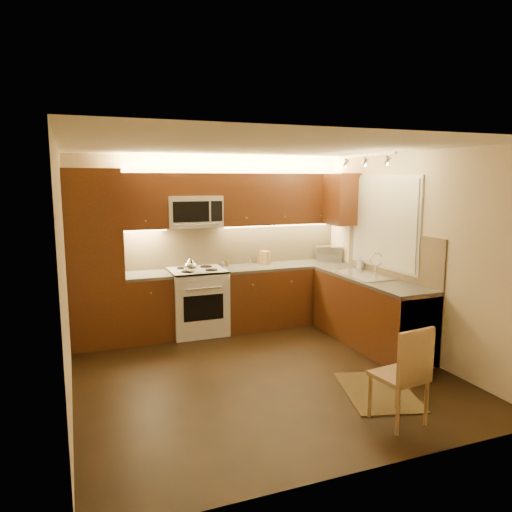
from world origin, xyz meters
name	(u,v)px	position (x,y,z in m)	size (l,w,h in m)	color
floor	(261,373)	(0.00, 0.00, 0.00)	(4.00, 4.00, 0.01)	black
ceiling	(262,147)	(0.00, 0.00, 2.50)	(4.00, 4.00, 0.01)	beige
wall_back	(211,242)	(0.00, 2.00, 1.25)	(4.00, 0.01, 2.50)	beige
wall_front	(366,310)	(0.00, -2.00, 1.25)	(4.00, 0.01, 2.50)	beige
wall_left	(64,277)	(-2.00, 0.00, 1.25)	(0.01, 4.00, 2.50)	beige
wall_right	(411,254)	(2.00, 0.00, 1.25)	(0.01, 4.00, 2.50)	beige
pantry	(95,258)	(-1.65, 1.70, 1.15)	(0.70, 0.60, 2.30)	#441C0E
base_cab_back_left	(148,308)	(-0.99, 1.70, 0.43)	(0.62, 0.60, 0.86)	#441C0E
counter_back_left	(147,275)	(-0.99, 1.70, 0.88)	(0.62, 0.60, 0.04)	#363431
base_cab_back_right	(283,295)	(1.04, 1.70, 0.43)	(1.92, 0.60, 0.86)	#441C0E
counter_back_right	(284,266)	(1.04, 1.70, 0.88)	(1.92, 0.60, 0.04)	#363431
base_cab_right	(370,312)	(1.70, 0.40, 0.43)	(0.60, 2.00, 0.86)	#441C0E
counter_right	(371,279)	(1.70, 0.40, 0.88)	(0.60, 2.00, 0.04)	#363431
dishwasher	(404,327)	(1.70, -0.30, 0.43)	(0.58, 0.60, 0.84)	silver
backsplash_back	(234,244)	(0.35, 1.99, 1.20)	(3.30, 0.02, 0.60)	tan
backsplash_right	(391,254)	(1.99, 0.40, 1.20)	(0.02, 2.00, 0.60)	tan
upper_cab_back_left	(143,201)	(-0.99, 1.82, 1.88)	(0.62, 0.35, 0.75)	#441C0E
upper_cab_back_right	(281,199)	(1.04, 1.82, 1.88)	(1.92, 0.35, 0.75)	#441C0E
upper_cab_bridge	(193,184)	(-0.30, 1.82, 2.09)	(0.76, 0.35, 0.31)	#441C0E
upper_cab_right_corner	(341,199)	(1.82, 1.40, 1.88)	(0.35, 0.50, 0.75)	#441C0E
stove	(198,301)	(-0.30, 1.68, 0.46)	(0.76, 0.65, 0.92)	silver
microwave	(194,211)	(-0.30, 1.81, 1.72)	(0.76, 0.38, 0.44)	silver
window_frame	(385,222)	(1.99, 0.55, 1.60)	(0.03, 1.44, 1.24)	silver
window_blinds	(383,222)	(1.97, 0.55, 1.60)	(0.02, 1.36, 1.16)	silver
sink	(365,270)	(1.70, 0.55, 0.98)	(0.52, 0.86, 0.15)	silver
faucet	(376,263)	(1.88, 0.55, 1.05)	(0.20, 0.04, 0.30)	silver
track_light_bar	(366,155)	(1.55, 0.40, 2.46)	(0.04, 1.20, 0.03)	silver
kettle	(190,265)	(-0.43, 1.50, 1.03)	(0.18, 0.18, 0.21)	silver
toaster_oven	(328,253)	(1.82, 1.75, 1.02)	(0.39, 0.29, 0.23)	silver
knife_block	(265,258)	(0.78, 1.81, 1.00)	(0.09, 0.15, 0.20)	#A06B48
spice_jar_a	(223,264)	(0.14, 1.86, 0.94)	(0.05, 0.05, 0.09)	silver
spice_jar_b	(228,263)	(0.20, 1.85, 0.95)	(0.05, 0.05, 0.09)	olive
spice_jar_c	(250,262)	(0.55, 1.84, 0.95)	(0.04, 0.04, 0.10)	silver
spice_jar_d	(259,260)	(0.73, 1.94, 0.94)	(0.05, 0.05, 0.09)	olive
soap_bottle	(360,263)	(1.92, 1.00, 0.99)	(0.08, 0.08, 0.17)	silver
rug	(378,392)	(0.93, -0.90, 0.01)	(0.67, 1.00, 0.01)	black
dining_chair	(399,374)	(0.74, -1.46, 0.45)	(0.40, 0.40, 0.91)	#A06B48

